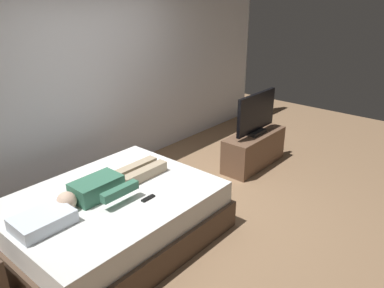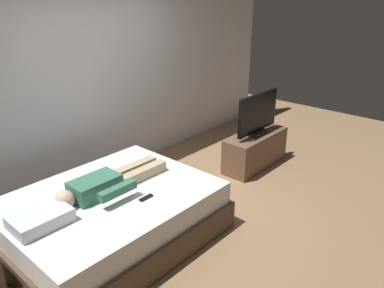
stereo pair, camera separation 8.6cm
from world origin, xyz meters
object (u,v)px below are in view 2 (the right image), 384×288
at_px(person, 107,183).
at_px(tv, 258,115).
at_px(pillow, 40,219).
at_px(bed, 111,217).
at_px(tv_stand, 255,150).
at_px(remote, 146,198).

xyz_separation_m(person, tv, (2.44, -0.19, 0.16)).
bearing_deg(pillow, person, 4.67).
height_order(bed, person, person).
bearing_deg(person, pillow, -175.33).
bearing_deg(person, tv, -4.44).
distance_m(tv_stand, tv, 0.53).
xyz_separation_m(remote, tv_stand, (2.29, 0.22, -0.30)).
relative_size(remote, tv_stand, 0.14).
height_order(person, remote, person).
relative_size(bed, tv_stand, 1.87).
relative_size(pillow, person, 0.38).
bearing_deg(tv_stand, person, 175.56).
bearing_deg(tv, pillow, 177.67).
bearing_deg(tv_stand, tv, -90.00).
xyz_separation_m(bed, remote, (0.18, -0.34, 0.29)).
xyz_separation_m(person, tv_stand, (2.44, -0.19, -0.37)).
distance_m(bed, tv, 2.52).
height_order(bed, remote, remote).
height_order(pillow, tv, tv).
bearing_deg(remote, pillow, 158.84).
xyz_separation_m(tv_stand, tv, (0.00, -0.00, 0.53)).
xyz_separation_m(bed, tv_stand, (2.47, -0.13, -0.01)).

